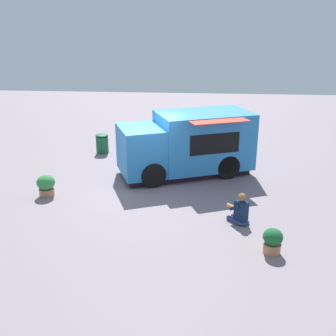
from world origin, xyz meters
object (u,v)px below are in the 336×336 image
object	(u,v)px
planter_flowering_far	(46,185)
trash_bin	(102,143)
person_customer	(240,211)
planter_flowering_near	(273,241)
food_truck	(188,145)

from	to	relation	value
planter_flowering_far	trash_bin	distance (m)	4.78
person_customer	trash_bin	world-z (taller)	person_customer
planter_flowering_near	planter_flowering_far	xyz separation A→B (m)	(2.88, 6.74, 0.04)
person_customer	trash_bin	distance (m)	8.15
person_customer	planter_flowering_far	size ratio (longest dim) A/B	1.27
planter_flowering_far	person_customer	bearing A→B (deg)	-102.49
food_truck	planter_flowering_near	distance (m)	5.86
planter_flowering_near	trash_bin	world-z (taller)	trash_bin
food_truck	trash_bin	bearing A→B (deg)	59.19
food_truck	planter_flowering_far	xyz separation A→B (m)	(-2.47, 4.46, -0.72)
food_truck	trash_bin	distance (m)	4.46
food_truck	planter_flowering_far	size ratio (longest dim) A/B	7.29
person_customer	planter_flowering_near	distance (m)	1.66
person_customer	planter_flowering_near	xyz separation A→B (m)	(-1.53, -0.65, -0.02)
trash_bin	planter_flowering_far	bearing A→B (deg)	171.97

